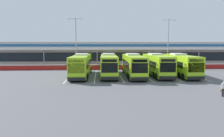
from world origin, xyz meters
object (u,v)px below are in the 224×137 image
at_px(lamp_post_west, 76,40).
at_px(lamp_post_centre, 168,40).
at_px(coach_bus_leftmost, 81,66).
at_px(coach_bus_rightmost, 180,65).
at_px(pedestrian_with_handbag, 224,88).
at_px(coach_bus_left_centre, 109,65).
at_px(coach_bus_centre, 133,66).
at_px(coach_bus_right_centre, 157,65).

xyz_separation_m(lamp_post_west, lamp_post_centre, (20.65, 0.74, 0.00)).
relative_size(coach_bus_leftmost, lamp_post_west, 1.11).
relative_size(lamp_post_west, lamp_post_centre, 1.00).
xyz_separation_m(coach_bus_leftmost, coach_bus_rightmost, (16.84, -0.11, 0.00)).
bearing_deg(lamp_post_west, pedestrian_with_handbag, -54.08).
relative_size(coach_bus_leftmost, coach_bus_left_centre, 1.00).
xyz_separation_m(coach_bus_left_centre, coach_bus_centre, (4.14, -0.60, 0.00)).
xyz_separation_m(coach_bus_rightmost, lamp_post_centre, (1.74, 11.15, 4.50)).
bearing_deg(lamp_post_centre, pedestrian_with_handbag, -96.72).
distance_m(coach_bus_rightmost, pedestrian_with_handbag, 14.09).
xyz_separation_m(coach_bus_left_centre, lamp_post_west, (-6.65, 10.04, 4.50)).
bearing_deg(coach_bus_leftmost, lamp_post_centre, 30.71).
height_order(coach_bus_leftmost, coach_bus_right_centre, same).
relative_size(pedestrian_with_handbag, lamp_post_west, 0.15).
distance_m(coach_bus_right_centre, lamp_post_centre, 13.05).
bearing_deg(coach_bus_left_centre, coach_bus_leftmost, -176.80).
height_order(coach_bus_centre, coach_bus_right_centre, same).
bearing_deg(coach_bus_centre, coach_bus_rightmost, 1.64).
xyz_separation_m(coach_bus_right_centre, lamp_post_west, (-14.95, 10.10, 4.50)).
bearing_deg(coach_bus_leftmost, coach_bus_right_centre, 0.91).
bearing_deg(pedestrian_with_handbag, lamp_post_west, 125.92).
distance_m(pedestrian_with_handbag, lamp_post_west, 30.64).
height_order(coach_bus_left_centre, coach_bus_centre, same).
bearing_deg(coach_bus_rightmost, coach_bus_right_centre, 175.46).
distance_m(coach_bus_left_centre, pedestrian_with_handbag, 18.15).
bearing_deg(coach_bus_leftmost, coach_bus_rightmost, -0.38).
height_order(coach_bus_left_centre, coach_bus_right_centre, same).
height_order(pedestrian_with_handbag, lamp_post_west, lamp_post_west).
relative_size(pedestrian_with_handbag, lamp_post_centre, 0.15).
xyz_separation_m(coach_bus_left_centre, coach_bus_right_centre, (8.30, -0.05, 0.00)).
height_order(coach_bus_centre, pedestrian_with_handbag, coach_bus_centre).
bearing_deg(coach_bus_leftmost, coach_bus_centre, -2.26).
height_order(coach_bus_leftmost, lamp_post_west, lamp_post_west).
bearing_deg(coach_bus_centre, pedestrian_with_handbag, -63.38).
bearing_deg(coach_bus_left_centre, pedestrian_with_handbag, -52.47).
relative_size(coach_bus_right_centre, lamp_post_centre, 1.11).
xyz_separation_m(coach_bus_rightmost, lamp_post_west, (-18.91, 10.41, 4.50)).
xyz_separation_m(coach_bus_rightmost, pedestrian_with_handbag, (-1.22, -14.01, -0.93)).
relative_size(coach_bus_left_centre, coach_bus_centre, 1.00).
bearing_deg(pedestrian_with_handbag, coach_bus_rightmost, 85.01).
bearing_deg(coach_bus_right_centre, coach_bus_centre, -172.50).
bearing_deg(coach_bus_right_centre, lamp_post_centre, 62.22).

